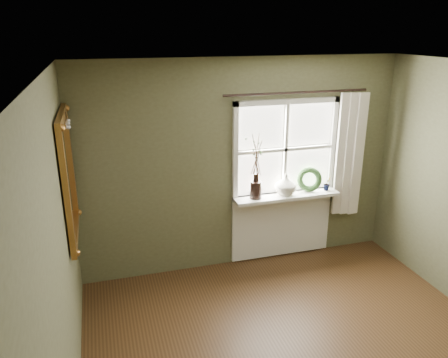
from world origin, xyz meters
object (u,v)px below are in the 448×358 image
object	(u,v)px
wreath	(309,182)
cream_vase	(286,184)
gilt_mirror	(68,176)
dark_jug	(256,190)

from	to	relation	value
wreath	cream_vase	bearing A→B (deg)	-152.36
wreath	gilt_mirror	size ratio (longest dim) A/B	0.26
dark_jug	cream_vase	size ratio (longest dim) A/B	0.79
dark_jug	gilt_mirror	bearing A→B (deg)	-166.72
cream_vase	gilt_mirror	world-z (taller)	gilt_mirror
cream_vase	wreath	bearing A→B (deg)	6.65
dark_jug	gilt_mirror	xyz separation A→B (m)	(-2.10, -0.49, 0.54)
dark_jug	cream_vase	xyz separation A→B (m)	(0.40, 0.00, 0.03)
wreath	gilt_mirror	bearing A→B (deg)	-148.34
gilt_mirror	cream_vase	bearing A→B (deg)	11.21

